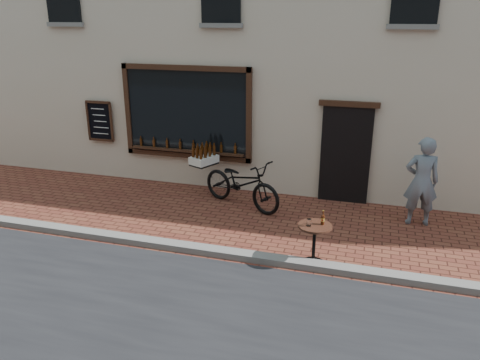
# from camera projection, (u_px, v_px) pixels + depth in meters

# --- Properties ---
(ground) EXTENTS (90.00, 90.00, 0.00)m
(ground) POSITION_uv_depth(u_px,v_px,m) (215.00, 260.00, 8.22)
(ground) COLOR maroon
(ground) RESTS_ON ground
(kerb) EXTENTS (90.00, 0.25, 0.12)m
(kerb) POSITION_uv_depth(u_px,v_px,m) (219.00, 252.00, 8.38)
(kerb) COLOR slate
(kerb) RESTS_ON ground
(cargo_bicycle) EXTENTS (2.48, 1.61, 1.18)m
(cargo_bicycle) POSITION_uv_depth(u_px,v_px,m) (240.00, 182.00, 10.38)
(cargo_bicycle) COLOR black
(cargo_bicycle) RESTS_ON ground
(bistro_table) EXTENTS (0.58, 0.58, 0.99)m
(bistro_table) POSITION_uv_depth(u_px,v_px,m) (315.00, 236.00, 7.92)
(bistro_table) COLOR black
(bistro_table) RESTS_ON ground
(pedestrian) EXTENTS (0.72, 0.52, 1.84)m
(pedestrian) POSITION_uv_depth(u_px,v_px,m) (422.00, 181.00, 9.37)
(pedestrian) COLOR slate
(pedestrian) RESTS_ON ground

